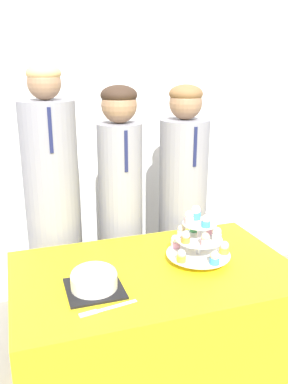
% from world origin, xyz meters
% --- Properties ---
extents(wall_back, '(9.00, 0.06, 2.70)m').
position_xyz_m(wall_back, '(0.00, 1.55, 1.35)').
color(wall_back, silver).
rests_on(wall_back, ground_plane).
extents(table, '(1.25, 0.76, 0.72)m').
position_xyz_m(table, '(0.00, 0.38, 0.36)').
color(table, yellow).
rests_on(table, ground_plane).
extents(round_cake, '(0.23, 0.23, 0.10)m').
position_xyz_m(round_cake, '(-0.29, 0.29, 0.77)').
color(round_cake, black).
rests_on(round_cake, table).
extents(cake_knife, '(0.23, 0.05, 0.01)m').
position_xyz_m(cake_knife, '(-0.31, 0.14, 0.72)').
color(cake_knife, silver).
rests_on(cake_knife, table).
extents(cupcake_stand, '(0.29, 0.29, 0.26)m').
position_xyz_m(cupcake_stand, '(0.22, 0.39, 0.84)').
color(cupcake_stand, silver).
rests_on(cupcake_stand, table).
extents(student_0, '(0.29, 0.30, 1.60)m').
position_xyz_m(student_0, '(-0.37, 0.98, 0.76)').
color(student_0, gray).
rests_on(student_0, ground_plane).
extents(student_1, '(0.25, 0.25, 1.49)m').
position_xyz_m(student_1, '(0.01, 0.98, 0.74)').
color(student_1, gray).
rests_on(student_1, ground_plane).
extents(student_2, '(0.29, 0.29, 1.49)m').
position_xyz_m(student_2, '(0.39, 0.98, 0.71)').
color(student_2, gray).
rests_on(student_2, ground_plane).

